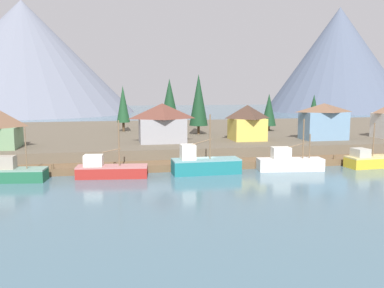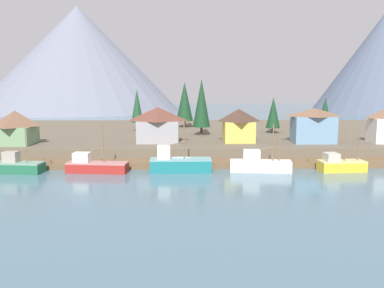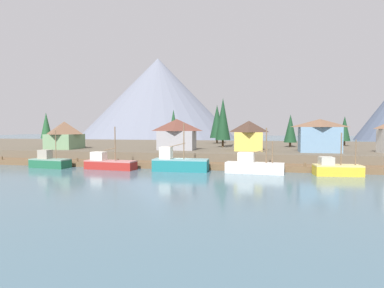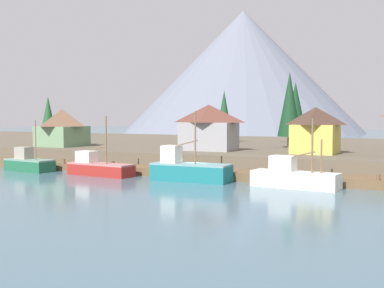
{
  "view_description": "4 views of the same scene",
  "coord_description": "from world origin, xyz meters",
  "px_view_note": "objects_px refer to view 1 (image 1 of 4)",
  "views": [
    {
      "loc": [
        -12.28,
        -55.94,
        11.46
      ],
      "look_at": [
        -0.77,
        3.96,
        3.27
      ],
      "focal_mm": 39.23,
      "sensor_mm": 36.0,
      "label": 1
    },
    {
      "loc": [
        0.34,
        -64.33,
        13.15
      ],
      "look_at": [
        1.83,
        1.21,
        3.78
      ],
      "focal_mm": 39.61,
      "sensor_mm": 36.0,
      "label": 2
    },
    {
      "loc": [
        12.71,
        -54.99,
        7.44
      ],
      "look_at": [
        1.24,
        1.77,
        4.33
      ],
      "focal_mm": 30.99,
      "sensor_mm": 36.0,
      "label": 3
    },
    {
      "loc": [
        25.97,
        -54.11,
        7.58
      ],
      "look_at": [
        -1.35,
        1.3,
        4.04
      ],
      "focal_mm": 48.31,
      "sensor_mm": 36.0,
      "label": 4
    }
  ],
  "objects_px": {
    "fishing_boat_white": "(289,162)",
    "conifer_back_left": "(199,100)",
    "house_grey": "(162,123)",
    "conifer_mid_right": "(123,104)",
    "house_yellow": "(247,122)",
    "conifer_near_right": "(269,110)",
    "fishing_boat_teal": "(204,164)",
    "fishing_boat_yellow": "(369,160)",
    "fishing_boat_green": "(15,173)",
    "fishing_boat_red": "(110,170)",
    "house_blue": "(324,121)",
    "conifer_near_left": "(314,108)",
    "conifer_back_right": "(169,99)"
  },
  "relations": [
    {
      "from": "fishing_boat_white",
      "to": "conifer_back_left",
      "type": "xyz_separation_m",
      "value": [
        -7.59,
        25.51,
        8.02
      ]
    },
    {
      "from": "house_grey",
      "to": "conifer_mid_right",
      "type": "distance_m",
      "value": 20.39
    },
    {
      "from": "house_yellow",
      "to": "conifer_near_right",
      "type": "bearing_deg",
      "value": 56.24
    },
    {
      "from": "house_grey",
      "to": "house_yellow",
      "type": "distance_m",
      "value": 14.87
    },
    {
      "from": "house_grey",
      "to": "conifer_back_left",
      "type": "xyz_separation_m",
      "value": [
        8.44,
        11.42,
        3.33
      ]
    },
    {
      "from": "fishing_boat_teal",
      "to": "house_yellow",
      "type": "relative_size",
      "value": 1.51
    },
    {
      "from": "fishing_boat_yellow",
      "to": "fishing_boat_green",
      "type": "bearing_deg",
      "value": 174.96
    },
    {
      "from": "fishing_boat_teal",
      "to": "fishing_boat_red",
      "type": "bearing_deg",
      "value": 179.52
    },
    {
      "from": "fishing_boat_green",
      "to": "conifer_back_left",
      "type": "height_order",
      "value": "conifer_back_left"
    },
    {
      "from": "fishing_boat_yellow",
      "to": "house_yellow",
      "type": "distance_m",
      "value": 20.76
    },
    {
      "from": "conifer_mid_right",
      "to": "house_blue",
      "type": "bearing_deg",
      "value": -30.96
    },
    {
      "from": "fishing_boat_green",
      "to": "house_grey",
      "type": "distance_m",
      "value": 25.05
    },
    {
      "from": "fishing_boat_teal",
      "to": "conifer_near_left",
      "type": "distance_m",
      "value": 50.07
    },
    {
      "from": "conifer_near_right",
      "to": "conifer_mid_right",
      "type": "bearing_deg",
      "value": 171.5
    },
    {
      "from": "fishing_boat_red",
      "to": "conifer_back_left",
      "type": "xyz_separation_m",
      "value": [
        17.01,
        25.6,
        8.15
      ]
    },
    {
      "from": "conifer_back_right",
      "to": "conifer_mid_right",
      "type": "bearing_deg",
      "value": -142.47
    },
    {
      "from": "conifer_mid_right",
      "to": "conifer_back_left",
      "type": "xyz_separation_m",
      "value": [
        14.21,
        -8.01,
        1.01
      ]
    },
    {
      "from": "conifer_near_left",
      "to": "conifer_back_right",
      "type": "distance_m",
      "value": 33.53
    },
    {
      "from": "conifer_back_right",
      "to": "fishing_boat_white",
      "type": "bearing_deg",
      "value": -75.23
    },
    {
      "from": "fishing_boat_green",
      "to": "fishing_boat_red",
      "type": "height_order",
      "value": "fishing_boat_red"
    },
    {
      "from": "conifer_back_left",
      "to": "fishing_boat_white",
      "type": "bearing_deg",
      "value": -73.43
    },
    {
      "from": "fishing_boat_white",
      "to": "conifer_back_right",
      "type": "relative_size",
      "value": 0.84
    },
    {
      "from": "fishing_boat_red",
      "to": "house_grey",
      "type": "height_order",
      "value": "house_grey"
    },
    {
      "from": "fishing_boat_white",
      "to": "house_yellow",
      "type": "bearing_deg",
      "value": 100.58
    },
    {
      "from": "fishing_boat_green",
      "to": "conifer_near_right",
      "type": "bearing_deg",
      "value": 40.69
    },
    {
      "from": "fishing_boat_white",
      "to": "house_blue",
      "type": "relative_size",
      "value": 1.2
    },
    {
      "from": "fishing_boat_yellow",
      "to": "conifer_mid_right",
      "type": "height_order",
      "value": "conifer_mid_right"
    },
    {
      "from": "house_grey",
      "to": "conifer_mid_right",
      "type": "xyz_separation_m",
      "value": [
        -5.77,
        19.42,
        2.32
      ]
    },
    {
      "from": "fishing_boat_teal",
      "to": "conifer_mid_right",
      "type": "height_order",
      "value": "conifer_mid_right"
    },
    {
      "from": "fishing_boat_teal",
      "to": "house_grey",
      "type": "bearing_deg",
      "value": 104.4
    },
    {
      "from": "fishing_boat_green",
      "to": "conifer_back_left",
      "type": "xyz_separation_m",
      "value": [
        28.49,
        25.64,
        8.11
      ]
    },
    {
      "from": "fishing_boat_red",
      "to": "conifer_back_right",
      "type": "distance_m",
      "value": 44.72
    },
    {
      "from": "conifer_near_right",
      "to": "conifer_back_right",
      "type": "relative_size",
      "value": 0.7
    },
    {
      "from": "conifer_back_left",
      "to": "house_blue",
      "type": "bearing_deg",
      "value": -32.06
    },
    {
      "from": "fishing_boat_teal",
      "to": "fishing_boat_white",
      "type": "height_order",
      "value": "fishing_boat_teal"
    },
    {
      "from": "fishing_boat_red",
      "to": "conifer_mid_right",
      "type": "distance_m",
      "value": 34.47
    },
    {
      "from": "conifer_back_left",
      "to": "conifer_near_left",
      "type": "bearing_deg",
      "value": 19.98
    },
    {
      "from": "fishing_boat_red",
      "to": "conifer_near_right",
      "type": "xyz_separation_m",
      "value": [
        32.79,
        29.12,
        5.92
      ]
    },
    {
      "from": "fishing_boat_green",
      "to": "house_yellow",
      "type": "distance_m",
      "value": 38.31
    },
    {
      "from": "fishing_boat_red",
      "to": "fishing_boat_teal",
      "type": "distance_m",
      "value": 12.48
    },
    {
      "from": "fishing_boat_white",
      "to": "house_grey",
      "type": "distance_m",
      "value": 21.85
    },
    {
      "from": "house_blue",
      "to": "house_yellow",
      "type": "bearing_deg",
      "value": 172.07
    },
    {
      "from": "house_yellow",
      "to": "conifer_near_left",
      "type": "height_order",
      "value": "conifer_near_left"
    },
    {
      "from": "house_blue",
      "to": "conifer_near_right",
      "type": "height_order",
      "value": "conifer_near_right"
    },
    {
      "from": "fishing_boat_yellow",
      "to": "conifer_back_left",
      "type": "xyz_separation_m",
      "value": [
        -19.9,
        25.6,
        8.12
      ]
    },
    {
      "from": "conifer_near_right",
      "to": "fishing_boat_red",
      "type": "bearing_deg",
      "value": -138.39
    },
    {
      "from": "house_yellow",
      "to": "conifer_back_left",
      "type": "height_order",
      "value": "conifer_back_left"
    },
    {
      "from": "conifer_near_left",
      "to": "fishing_boat_yellow",
      "type": "bearing_deg",
      "value": -104.91
    },
    {
      "from": "conifer_back_right",
      "to": "fishing_boat_teal",
      "type": "bearing_deg",
      "value": -91.53
    },
    {
      "from": "conifer_mid_right",
      "to": "fishing_boat_yellow",
      "type": "bearing_deg",
      "value": -44.57
    }
  ]
}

